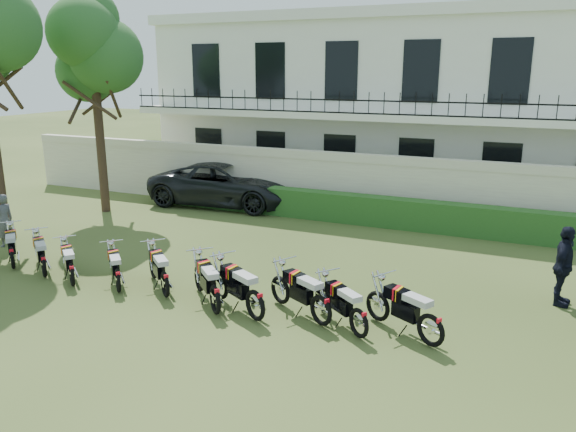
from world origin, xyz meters
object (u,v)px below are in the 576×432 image
at_px(motorcycle_9, 431,322).
at_px(motorcycle_1, 43,260).
at_px(motorcycle_0, 12,253).
at_px(motorcycle_5, 215,293).
at_px(inspector, 4,220).
at_px(officer_5, 563,266).
at_px(motorcycle_4, 165,278).
at_px(tree_west_near, 93,48).
at_px(suv, 226,184).
at_px(motorcycle_6, 255,298).
at_px(motorcycle_8, 359,316).
at_px(motorcycle_3, 118,275).
at_px(motorcycle_2, 71,269).
at_px(motorcycle_7, 321,303).

bearing_deg(motorcycle_9, motorcycle_1, 121.09).
xyz_separation_m(motorcycle_0, motorcycle_5, (6.41, -0.28, 0.04)).
bearing_deg(inspector, officer_5, 106.30).
bearing_deg(motorcycle_4, tree_west_near, 90.86).
distance_m(tree_west_near, suv, 6.79).
relative_size(motorcycle_5, motorcycle_6, 0.82).
distance_m(motorcycle_4, motorcycle_8, 4.72).
bearing_deg(motorcycle_0, motorcycle_9, -48.40).
bearing_deg(suv, motorcycle_3, -170.85).
bearing_deg(motorcycle_5, officer_5, -18.76).
bearing_deg(motorcycle_5, motorcycle_8, -43.24).
distance_m(motorcycle_1, motorcycle_9, 9.69).
distance_m(motorcycle_0, motorcycle_4, 4.86).
height_order(motorcycle_2, motorcycle_3, motorcycle_2).
xyz_separation_m(motorcycle_1, motorcycle_4, (3.61, 0.18, 0.02)).
height_order(tree_west_near, motorcycle_5, tree_west_near).
distance_m(tree_west_near, motorcycle_3, 10.02).
distance_m(motorcycle_7, suv, 11.22).
relative_size(motorcycle_1, officer_5, 0.84).
bearing_deg(tree_west_near, inspector, -87.72).
xyz_separation_m(tree_west_near, motorcycle_4, (6.96, -5.93, -5.40)).
height_order(motorcycle_3, motorcycle_5, motorcycle_5).
xyz_separation_m(suv, officer_5, (11.75, -5.37, 0.10)).
bearing_deg(motorcycle_5, motorcycle_0, 130.79).
height_order(motorcycle_1, motorcycle_4, motorcycle_4).
xyz_separation_m(motorcycle_5, motorcycle_8, (3.17, 0.19, -0.03)).
height_order(motorcycle_3, motorcycle_7, motorcycle_7).
relative_size(motorcycle_1, motorcycle_4, 1.01).
bearing_deg(motorcycle_3, motorcycle_9, -44.07).
height_order(motorcycle_5, suv, suv).
relative_size(tree_west_near, motorcycle_1, 5.11).
xyz_separation_m(motorcycle_4, motorcycle_5, (1.55, -0.33, 0.02)).
relative_size(motorcycle_0, motorcycle_3, 1.09).
relative_size(motorcycle_0, motorcycle_6, 0.78).
bearing_deg(motorcycle_9, motorcycle_4, 120.25).
bearing_deg(inspector, motorcycle_1, 73.03).
bearing_deg(officer_5, suv, 75.18).
relative_size(tree_west_near, motorcycle_6, 4.13).
distance_m(motorcycle_1, motorcycle_8, 8.33).
bearing_deg(motorcycle_2, officer_5, -32.25).
height_order(tree_west_near, suv, tree_west_near).
bearing_deg(suv, motorcycle_9, -136.78).
bearing_deg(motorcycle_9, officer_5, -6.01).
relative_size(motorcycle_1, suv, 0.26).
bearing_deg(motorcycle_4, inspector, 119.97).
height_order(motorcycle_2, motorcycle_6, motorcycle_6).
bearing_deg(motorcycle_6, motorcycle_3, 117.83).
bearing_deg(motorcycle_8, motorcycle_0, 126.93).
bearing_deg(motorcycle_8, suv, 79.94).
distance_m(motorcycle_9, suv, 12.77).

